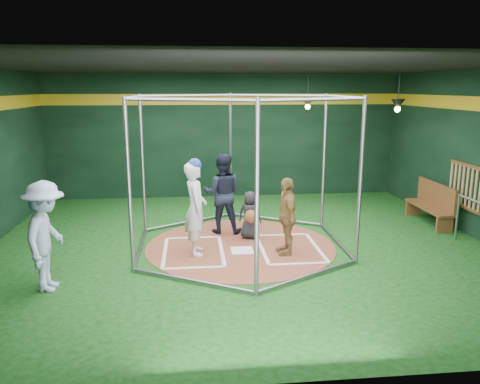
{
  "coord_description": "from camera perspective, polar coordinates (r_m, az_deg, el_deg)",
  "views": [
    {
      "loc": [
        -0.94,
        -8.91,
        3.14
      ],
      "look_at": [
        0.0,
        0.1,
        1.1
      ],
      "focal_mm": 35.0,
      "sensor_mm": 36.0,
      "label": 1
    }
  ],
  "objects": [
    {
      "name": "pendant_lamp_near",
      "position": [
        12.91,
        8.27,
        10.78
      ],
      "size": [
        0.34,
        0.34,
        0.9
      ],
      "color": "black",
      "rests_on": "room_shell"
    },
    {
      "name": "batter_box_left",
      "position": [
        9.21,
        -5.71,
        -7.2
      ],
      "size": [
        1.17,
        1.77,
        0.01
      ],
      "color": "white",
      "rests_on": "clay_disc"
    },
    {
      "name": "pendant_lamp_far",
      "position": [
        11.99,
        18.69,
        10.12
      ],
      "size": [
        0.34,
        0.34,
        0.9
      ],
      "color": "black",
      "rests_on": "room_shell"
    },
    {
      "name": "batter_figure",
      "position": [
        8.86,
        -5.44,
        -1.83
      ],
      "size": [
        0.46,
        0.67,
        1.85
      ],
      "color": "silver",
      "rests_on": "clay_disc"
    },
    {
      "name": "batter_box_right",
      "position": [
        9.4,
        6.03,
        -6.79
      ],
      "size": [
        1.17,
        1.77,
        0.01
      ],
      "color": "white",
      "rests_on": "clay_disc"
    },
    {
      "name": "clay_disc",
      "position": [
        9.5,
        0.06,
        -6.59
      ],
      "size": [
        3.8,
        3.8,
        0.01
      ],
      "primitive_type": "cylinder",
      "color": "brown",
      "rests_on": "ground"
    },
    {
      "name": "umpire",
      "position": [
        10.14,
        -2.17,
        -0.17
      ],
      "size": [
        0.95,
        0.79,
        1.75
      ],
      "primitive_type": "imported",
      "rotation": [
        0.0,
        0.0,
        2.98
      ],
      "color": "black",
      "rests_on": "clay_disc"
    },
    {
      "name": "catcher_figure",
      "position": [
        9.8,
        1.21,
        -2.83
      ],
      "size": [
        0.58,
        0.63,
        1.01
      ],
      "color": "black",
      "rests_on": "clay_disc"
    },
    {
      "name": "visitor_leopard",
      "position": [
        8.92,
        5.71,
        -2.92
      ],
      "size": [
        0.41,
        0.89,
        1.48
      ],
      "primitive_type": "imported",
      "rotation": [
        0.0,
        0.0,
        -1.52
      ],
      "color": "tan",
      "rests_on": "clay_disc"
    },
    {
      "name": "dugout_bench",
      "position": [
        11.8,
        22.37,
        -1.24
      ],
      "size": [
        0.39,
        1.66,
        0.97
      ],
      "color": "brown",
      "rests_on": "ground"
    },
    {
      "name": "batting_cage",
      "position": [
        9.11,
        0.07,
        2.32
      ],
      "size": [
        4.05,
        4.67,
        3.0
      ],
      "color": "gray",
      "rests_on": "ground"
    },
    {
      "name": "home_plate",
      "position": [
        9.21,
        0.26,
        -7.13
      ],
      "size": [
        0.43,
        0.43,
        0.01
      ],
      "primitive_type": "cube",
      "color": "white",
      "rests_on": "clay_disc"
    },
    {
      "name": "bat_rack",
      "position": [
        11.21,
        25.75,
        0.66
      ],
      "size": [
        0.07,
        1.25,
        0.98
      ],
      "color": "brown",
      "rests_on": "room_shell"
    },
    {
      "name": "bystander_blue",
      "position": [
        7.89,
        -22.56,
        -5.01
      ],
      "size": [
        0.7,
        1.16,
        1.75
      ],
      "primitive_type": "imported",
      "rotation": [
        0.0,
        0.0,
        1.53
      ],
      "color": "#ACC0E4",
      "rests_on": "ground"
    },
    {
      "name": "room_shell",
      "position": [
        9.08,
        0.06,
        3.9
      ],
      "size": [
        10.1,
        9.1,
        3.53
      ],
      "color": "#0C370D",
      "rests_on": "ground"
    },
    {
      "name": "steel_railing",
      "position": [
        10.28,
        26.58,
        -2.65
      ],
      "size": [
        0.05,
        1.14,
        0.99
      ],
      "color": "gray",
      "rests_on": "ground"
    }
  ]
}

